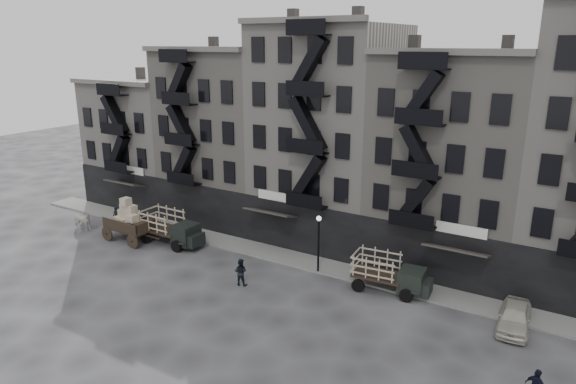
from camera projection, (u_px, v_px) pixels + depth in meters
The scene contains 14 objects.
ground at pixel (262, 277), 35.75m from camera, with size 140.00×140.00×0.00m, color #38383A.
sidewalk at pixel (290, 257), 38.79m from camera, with size 55.00×2.50×0.15m, color slate.
building_west at pixel (154, 141), 52.12m from camera, with size 10.00×11.35×13.20m.
building_midwest at pixel (231, 136), 46.67m from camera, with size 10.00×11.35×16.20m.
building_center at pixel (329, 135), 41.37m from camera, with size 10.00×11.35×18.20m.
building_mideast at pixel (454, 162), 36.63m from camera, with size 10.00×11.35×16.20m.
lamp_post at pixel (319, 236), 35.58m from camera, with size 0.36×0.36×4.28m.
horse at pixel (81, 221), 44.29m from camera, with size 0.97×2.12×1.79m, color beige.
wagon at pixel (128, 216), 41.83m from camera, with size 4.31×2.38×3.60m.
stake_truck_west at pixel (171, 226), 41.17m from camera, with size 5.52×2.34×2.75m.
stake_truck_east at pixel (389, 271), 33.34m from camera, with size 5.21×2.49×2.54m.
car_east at pixel (515, 317), 29.20m from camera, with size 1.70×4.21×1.44m, color #B9B4A6.
pedestrian_west at pixel (116, 217), 45.32m from camera, with size 0.65×0.42×1.77m, color black.
pedestrian_mid at pixel (241, 272), 34.36m from camera, with size 0.91×0.71×1.87m, color black.
Camera 1 is at (18.60, -26.84, 15.81)m, focal length 32.00 mm.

